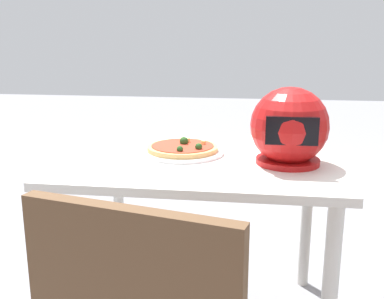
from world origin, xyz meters
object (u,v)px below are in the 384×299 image
at_px(dining_table, 201,178).
at_px(pizza, 183,148).
at_px(motorcycle_helmet, 289,128).
at_px(drinking_glass, 274,128).

xyz_separation_m(dining_table, pizza, (0.08, -0.02, 0.11)).
xyz_separation_m(dining_table, motorcycle_helmet, (-0.32, 0.07, 0.22)).
xyz_separation_m(dining_table, drinking_glass, (-0.28, -0.25, 0.16)).
distance_m(motorcycle_helmet, drinking_glass, 0.33).
distance_m(pizza, motorcycle_helmet, 0.42).
bearing_deg(motorcycle_helmet, dining_table, -12.17).
height_order(dining_table, drinking_glass, drinking_glass).
bearing_deg(dining_table, pizza, -16.87).
relative_size(pizza, motorcycle_helmet, 1.00).
height_order(dining_table, motorcycle_helmet, motorcycle_helmet).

